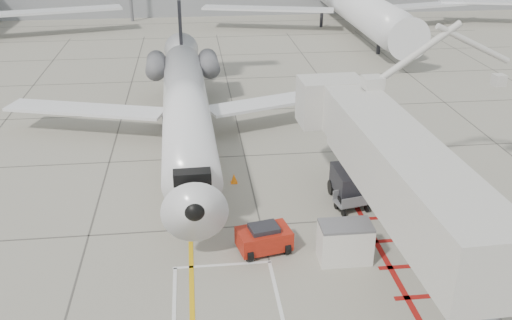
{
  "coord_description": "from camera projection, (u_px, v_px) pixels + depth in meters",
  "views": [
    {
      "loc": [
        -2.88,
        -19.05,
        14.22
      ],
      "look_at": [
        0.0,
        6.0,
        2.5
      ],
      "focal_mm": 40.0,
      "sensor_mm": 36.0,
      "label": 1
    }
  ],
  "objects": [
    {
      "name": "cone_nose",
      "position": [
        208.0,
        215.0,
        27.38
      ],
      "size": [
        0.37,
        0.37,
        0.52
      ],
      "primitive_type": "cone",
      "color": "orange",
      "rests_on": "ground_plane"
    },
    {
      "name": "ground_plane",
      "position": [
        273.0,
        276.0,
        23.45
      ],
      "size": [
        260.0,
        260.0,
        0.0
      ],
      "primitive_type": "plane",
      "color": "gray",
      "rests_on": "ground"
    },
    {
      "name": "ground_power_unit",
      "position": [
        345.0,
        242.0,
        24.16
      ],
      "size": [
        2.21,
        1.3,
        1.74
      ],
      "primitive_type": null,
      "rotation": [
        0.0,
        0.0,
        -0.01
      ],
      "color": "silver",
      "rests_on": "ground_plane"
    },
    {
      "name": "baggage_cart",
      "position": [
        352.0,
        201.0,
        28.13
      ],
      "size": [
        1.82,
        1.36,
        1.03
      ],
      "primitive_type": null,
      "rotation": [
        0.0,
        0.0,
        0.22
      ],
      "color": "slate",
      "rests_on": "ground_plane"
    },
    {
      "name": "regional_jet",
      "position": [
        186.0,
        94.0,
        32.47
      ],
      "size": [
        24.68,
        30.78,
        7.92
      ],
      "primitive_type": null,
      "rotation": [
        0.0,
        0.0,
        0.02
      ],
      "color": "white",
      "rests_on": "ground_plane"
    },
    {
      "name": "jet_bridge",
      "position": [
        406.0,
        189.0,
        22.52
      ],
      "size": [
        9.38,
        18.7,
        7.36
      ],
      "primitive_type": null,
      "rotation": [
        0.0,
        0.0,
        0.04
      ],
      "color": "beige",
      "rests_on": "ground_plane"
    },
    {
      "name": "cone_side",
      "position": [
        234.0,
        178.0,
        30.96
      ],
      "size": [
        0.38,
        0.38,
        0.53
      ],
      "primitive_type": "cone",
      "color": "orange",
      "rests_on": "ground_plane"
    },
    {
      "name": "pushback_tug",
      "position": [
        264.0,
        238.0,
        24.87
      ],
      "size": [
        2.52,
        1.86,
        1.33
      ],
      "primitive_type": null,
      "rotation": [
        0.0,
        0.0,
        0.21
      ],
      "color": "#A51E10",
      "rests_on": "ground_plane"
    }
  ]
}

